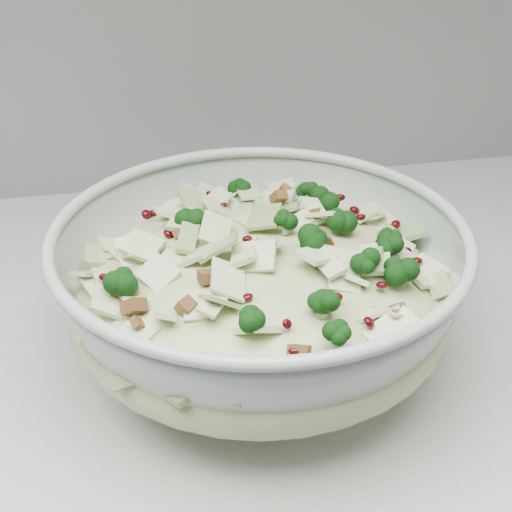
# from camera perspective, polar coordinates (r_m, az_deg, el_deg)

# --- Properties ---
(mixing_bowl) EXTENTS (0.40, 0.40, 0.13)m
(mixing_bowl) POSITION_cam_1_polar(r_m,az_deg,el_deg) (0.58, 0.26, -3.13)
(mixing_bowl) COLOR #A4B5A9
(mixing_bowl) RESTS_ON counter
(salad) EXTENTS (0.42, 0.42, 0.13)m
(salad) POSITION_cam_1_polar(r_m,az_deg,el_deg) (0.57, 0.27, -1.34)
(salad) COLOR #C8CC8B
(salad) RESTS_ON mixing_bowl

